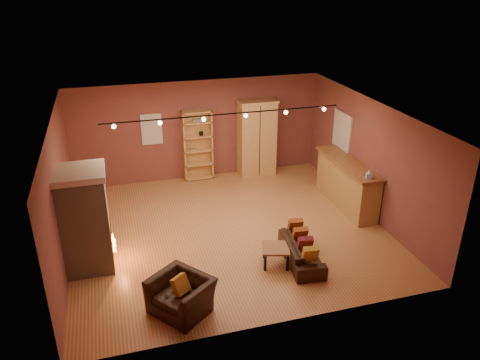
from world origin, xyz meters
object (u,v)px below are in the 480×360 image
object	(u,v)px
armoire	(257,138)
coffee_table	(276,250)
bookcase	(197,144)
armchair	(181,290)
fireplace	(85,220)
bar_counter	(347,183)
loveseat	(302,247)

from	to	relation	value
armoire	coffee_table	size ratio (longest dim) A/B	3.34
bookcase	armchair	size ratio (longest dim) A/B	1.69
bookcase	armchair	xyz separation A→B (m)	(-1.44, -5.61, -0.58)
bookcase	armoire	bearing A→B (deg)	-5.85
armchair	coffee_table	distance (m)	2.26
fireplace	bookcase	distance (m)	4.78
bar_counter	armchair	size ratio (longest dim) A/B	2.08
fireplace	coffee_table	distance (m)	3.81
armoire	loveseat	world-z (taller)	armoire
loveseat	armchair	distance (m)	2.77
bookcase	loveseat	bearing A→B (deg)	-75.84
loveseat	bookcase	bearing A→B (deg)	21.34
coffee_table	armoire	bearing A→B (deg)	76.90
bookcase	bar_counter	size ratio (longest dim) A/B	0.81
armoire	coffee_table	bearing A→B (deg)	-103.10
armoire	armchair	world-z (taller)	armoire
bookcase	loveseat	distance (m)	4.95
fireplace	bar_counter	size ratio (longest dim) A/B	0.86
bookcase	coffee_table	bearing A→B (deg)	-82.29
loveseat	bar_counter	bearing A→B (deg)	-38.22
fireplace	armoire	bearing A→B (deg)	37.38
loveseat	coffee_table	bearing A→B (deg)	94.77
armoire	fireplace	bearing A→B (deg)	-142.62
fireplace	bookcase	size ratio (longest dim) A/B	1.06
armoire	bar_counter	distance (m)	3.03
bookcase	coffee_table	distance (m)	4.82
fireplace	bar_counter	world-z (taller)	fireplace
fireplace	armoire	size ratio (longest dim) A/B	0.96
fireplace	bookcase	xyz separation A→B (m)	(2.97, 3.74, -0.04)
bar_counter	loveseat	bearing A→B (deg)	-135.39
loveseat	armchair	xyz separation A→B (m)	(-2.64, -0.85, 0.11)
coffee_table	armchair	bearing A→B (deg)	-157.21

